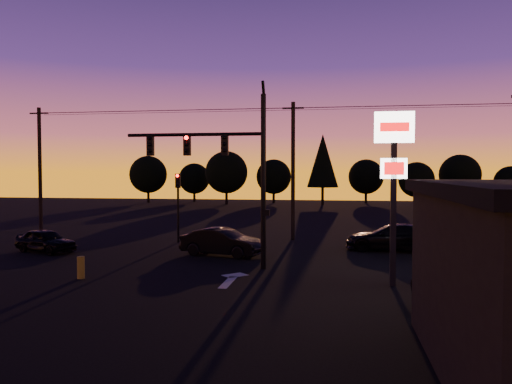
% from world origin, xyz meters
% --- Properties ---
extents(ground, '(120.00, 120.00, 0.00)m').
position_xyz_m(ground, '(0.00, 0.00, 0.00)').
color(ground, black).
rests_on(ground, ground).
extents(lane_arrow, '(1.20, 3.10, 0.01)m').
position_xyz_m(lane_arrow, '(0.50, 1.67, 0.01)').
color(lane_arrow, beige).
rests_on(lane_arrow, ground).
extents(traffic_signal_mast, '(6.79, 0.52, 8.58)m').
position_xyz_m(traffic_signal_mast, '(-0.10, 3.99, 4.94)').
color(traffic_signal_mast, black).
rests_on(traffic_signal_mast, ground).
extents(secondary_signal, '(0.30, 0.31, 4.35)m').
position_xyz_m(secondary_signal, '(-5.00, 11.49, 2.86)').
color(secondary_signal, black).
rests_on(secondary_signal, ground).
extents(pylon_sign, '(1.50, 0.28, 6.80)m').
position_xyz_m(pylon_sign, '(7.00, 1.50, 4.91)').
color(pylon_sign, black).
rests_on(pylon_sign, ground).
extents(utility_pole_0, '(1.40, 0.26, 9.00)m').
position_xyz_m(utility_pole_0, '(-16.00, 14.00, 4.59)').
color(utility_pole_0, black).
rests_on(utility_pole_0, ground).
extents(utility_pole_1, '(1.40, 0.26, 9.00)m').
position_xyz_m(utility_pole_1, '(2.00, 14.00, 4.59)').
color(utility_pole_1, black).
rests_on(utility_pole_1, ground).
extents(power_wires, '(36.00, 1.22, 0.07)m').
position_xyz_m(power_wires, '(2.00, 14.00, 8.57)').
color(power_wires, black).
rests_on(power_wires, ground).
extents(bollard, '(0.31, 0.31, 0.92)m').
position_xyz_m(bollard, '(-5.75, 0.75, 0.46)').
color(bollard, '#AB9B20').
rests_on(bollard, ground).
extents(tree_0, '(5.36, 5.36, 6.74)m').
position_xyz_m(tree_0, '(-22.00, 50.00, 4.06)').
color(tree_0, black).
rests_on(tree_0, ground).
extents(tree_1, '(4.54, 4.54, 5.71)m').
position_xyz_m(tree_1, '(-16.00, 53.00, 3.43)').
color(tree_1, black).
rests_on(tree_1, ground).
extents(tree_2, '(5.77, 5.78, 7.26)m').
position_xyz_m(tree_2, '(-10.00, 48.00, 4.37)').
color(tree_2, black).
rests_on(tree_2, ground).
extents(tree_3, '(4.95, 4.95, 6.22)m').
position_xyz_m(tree_3, '(-4.00, 52.00, 3.75)').
color(tree_3, black).
rests_on(tree_3, ground).
extents(tree_4, '(4.18, 4.18, 9.50)m').
position_xyz_m(tree_4, '(3.00, 49.00, 5.93)').
color(tree_4, black).
rests_on(tree_4, ground).
extents(tree_5, '(4.95, 4.95, 6.22)m').
position_xyz_m(tree_5, '(9.00, 54.00, 3.75)').
color(tree_5, black).
rests_on(tree_5, ground).
extents(tree_6, '(4.54, 4.54, 5.71)m').
position_xyz_m(tree_6, '(15.00, 48.00, 3.43)').
color(tree_6, black).
rests_on(tree_6, ground).
extents(tree_7, '(5.36, 5.36, 6.74)m').
position_xyz_m(tree_7, '(21.00, 51.00, 4.06)').
color(tree_7, black).
rests_on(tree_7, ground).
extents(tree_8, '(4.12, 4.12, 5.19)m').
position_xyz_m(tree_8, '(27.00, 50.00, 3.12)').
color(tree_8, black).
rests_on(tree_8, ground).
extents(car_left, '(4.08, 2.76, 1.29)m').
position_xyz_m(car_left, '(-11.15, 6.81, 0.64)').
color(car_left, black).
rests_on(car_left, ground).
extents(car_mid, '(4.71, 2.65, 1.47)m').
position_xyz_m(car_mid, '(-1.19, 7.23, 0.74)').
color(car_mid, black).
rests_on(car_mid, ground).
extents(car_right, '(5.40, 2.60, 1.52)m').
position_xyz_m(car_right, '(7.97, 10.37, 0.76)').
color(car_right, black).
rests_on(car_right, ground).
extents(suv_parked, '(3.35, 4.99, 1.27)m').
position_xyz_m(suv_parked, '(8.94, -2.45, 0.64)').
color(suv_parked, black).
rests_on(suv_parked, ground).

